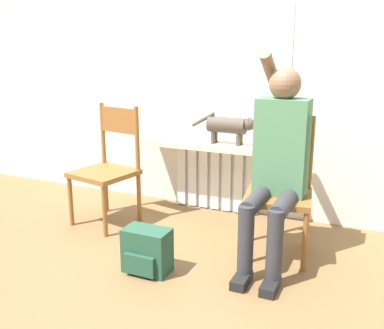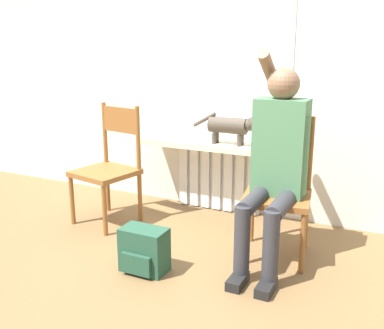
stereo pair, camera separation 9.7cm
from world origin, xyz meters
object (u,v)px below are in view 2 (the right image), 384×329
cat (230,126)px  chair_left (109,165)px  person (276,159)px  chair_right (278,188)px  backpack (144,250)px

cat → chair_left: bearing=-150.4°
chair_left → person: size_ratio=0.68×
cat → chair_right: bearing=-41.9°
chair_left → backpack: 1.00m
chair_left → chair_right: 1.40m
chair_left → cat: size_ratio=1.75×
chair_left → backpack: bearing=-30.2°
backpack → cat: bearing=82.3°
cat → backpack: 1.30m
chair_right → backpack: chair_right is taller
chair_left → cat: chair_left is taller
person → chair_right: bearing=94.2°
person → cat: 0.82m
chair_right → backpack: bearing=-146.9°
chair_left → person: bearing=6.5°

